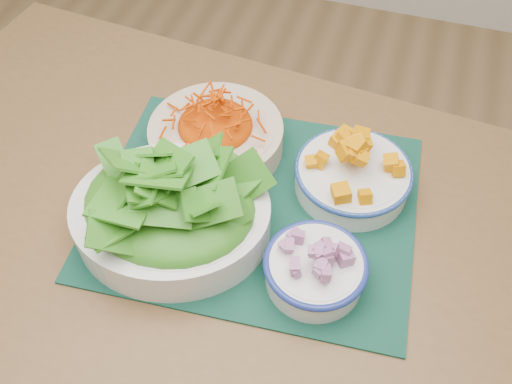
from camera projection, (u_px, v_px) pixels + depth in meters
table at (197, 254)px, 0.95m from camera, size 1.23×0.88×0.75m
placemat at (256, 205)px, 0.89m from camera, size 0.52×0.44×0.00m
carrot_bowl at (216, 130)px, 0.93m from camera, size 0.28×0.28×0.09m
squash_bowl at (354, 170)px, 0.88m from camera, size 0.23×0.23×0.09m
lettuce_bowl at (169, 204)px, 0.80m from camera, size 0.34×0.30×0.14m
onion_bowl at (316, 266)px, 0.77m from camera, size 0.17×0.17×0.07m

